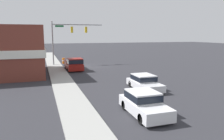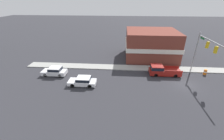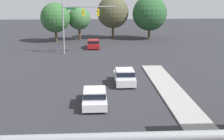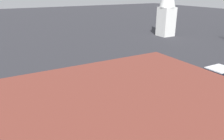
% 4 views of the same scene
% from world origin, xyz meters
% --- Properties ---
extents(far_signal_assembly, '(7.82, 0.49, 7.47)m').
position_xyz_m(far_signal_assembly, '(-3.53, 38.89, 5.43)').
color(far_signal_assembly, gray).
rests_on(far_signal_assembly, ground).
extents(car_lead, '(1.93, 4.49, 1.41)m').
position_xyz_m(car_lead, '(-1.42, 16.76, 0.74)').
color(car_lead, black).
rests_on(car_lead, ground).
extents(car_oncoming, '(1.93, 4.35, 1.54)m').
position_xyz_m(car_oncoming, '(1.62, 22.77, 0.80)').
color(car_oncoming, black).
rests_on(car_oncoming, ground).
extents(car_distant, '(1.92, 4.47, 1.41)m').
position_xyz_m(car_distant, '(-1.50, 43.64, 0.74)').
color(car_distant, black).
rests_on(car_distant, ground).
extents(backdrop_tree_left_far, '(5.42, 5.42, 7.21)m').
position_xyz_m(backdrop_tree_left_far, '(-8.40, 50.52, 4.49)').
color(backdrop_tree_left_far, '#4C3823').
rests_on(backdrop_tree_left_far, ground).
extents(backdrop_tree_left_mid, '(4.29, 4.29, 6.29)m').
position_xyz_m(backdrop_tree_left_mid, '(-4.16, 52.73, 4.13)').
color(backdrop_tree_left_mid, '#4C3823').
rests_on(backdrop_tree_left_mid, ground).
extents(backdrop_tree_center, '(6.19, 6.19, 8.29)m').
position_xyz_m(backdrop_tree_center, '(2.37, 54.31, 5.18)').
color(backdrop_tree_center, '#4C3823').
rests_on(backdrop_tree_center, ground).
extents(backdrop_tree_right_mid, '(6.67, 6.67, 8.36)m').
position_xyz_m(backdrop_tree_right_mid, '(9.41, 52.98, 5.02)').
color(backdrop_tree_right_mid, '#4C3823').
rests_on(backdrop_tree_right_mid, ground).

